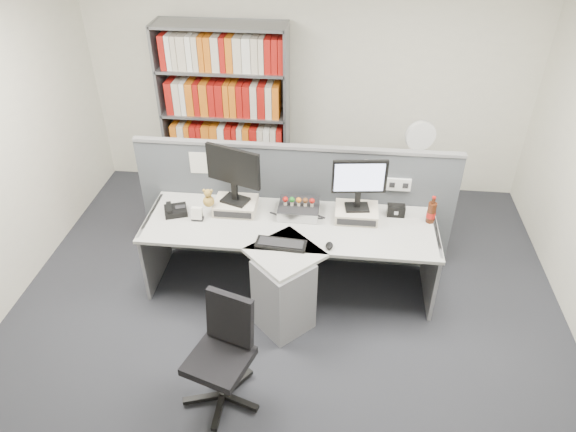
# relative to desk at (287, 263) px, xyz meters

# --- Properties ---
(ground) EXTENTS (5.50, 5.50, 0.00)m
(ground) POSITION_rel_desk_xyz_m (0.00, -0.60, -0.46)
(ground) COLOR #2F3137
(ground) RESTS_ON ground
(room_shell) EXTENTS (5.04, 5.54, 2.72)m
(room_shell) POSITION_rel_desk_xyz_m (0.00, -0.60, 1.33)
(room_shell) COLOR white
(room_shell) RESTS_ON ground
(partition) EXTENTS (3.00, 0.08, 1.27)m
(partition) POSITION_rel_desk_xyz_m (0.00, 0.65, 0.19)
(partition) COLOR #4E5259
(partition) RESTS_ON ground
(desk) EXTENTS (2.60, 1.20, 0.72)m
(desk) POSITION_rel_desk_xyz_m (0.00, 0.00, 0.00)
(desk) COLOR #B2B1AB
(desk) RESTS_ON ground
(monitor_riser_left) EXTENTS (0.38, 0.31, 0.10)m
(monitor_riser_left) POSITION_rel_desk_xyz_m (-0.52, 0.38, 0.31)
(monitor_riser_left) COLOR beige
(monitor_riser_left) RESTS_ON desk
(monitor_riser_right) EXTENTS (0.38, 0.31, 0.10)m
(monitor_riser_right) POSITION_rel_desk_xyz_m (0.58, 0.38, 0.31)
(monitor_riser_right) COLOR beige
(monitor_riser_right) RESTS_ON desk
(monitor_left) EXTENTS (0.50, 0.24, 0.53)m
(monitor_left) POSITION_rel_desk_xyz_m (-0.52, 0.38, 0.68)
(monitor_left) COLOR black
(monitor_left) RESTS_ON monitor_riser_left
(monitor_right) EXTENTS (0.47, 0.18, 0.48)m
(monitor_right) POSITION_rel_desk_xyz_m (0.58, 0.38, 0.65)
(monitor_right) COLOR black
(monitor_right) RESTS_ON monitor_riser_right
(desktop_pc) EXTENTS (0.36, 0.32, 0.10)m
(desktop_pc) POSITION_rel_desk_xyz_m (0.06, 0.39, 0.31)
(desktop_pc) COLOR black
(desktop_pc) RESTS_ON desk
(figurines) EXTENTS (0.29, 0.05, 0.09)m
(figurines) POSITION_rel_desk_xyz_m (0.06, 0.38, 0.41)
(figurines) COLOR beige
(figurines) RESTS_ON desktop_pc
(keyboard) EXTENTS (0.44, 0.19, 0.03)m
(keyboard) POSITION_rel_desk_xyz_m (-0.04, -0.09, 0.28)
(keyboard) COLOR black
(keyboard) RESTS_ON desk
(mouse) EXTENTS (0.06, 0.10, 0.04)m
(mouse) POSITION_rel_desk_xyz_m (0.36, -0.08, 0.28)
(mouse) COLOR black
(mouse) RESTS_ON desk
(desk_phone) EXTENTS (0.25, 0.24, 0.09)m
(desk_phone) POSITION_rel_desk_xyz_m (-1.06, 0.27, 0.30)
(desk_phone) COLOR black
(desk_phone) RESTS_ON desk
(desk_calendar) EXTENTS (0.10, 0.08, 0.13)m
(desk_calendar) POSITION_rel_desk_xyz_m (-0.83, 0.20, 0.32)
(desk_calendar) COLOR black
(desk_calendar) RESTS_ON desk
(plush_toy) EXTENTS (0.10, 0.10, 0.18)m
(plush_toy) POSITION_rel_desk_xyz_m (-0.74, 0.28, 0.44)
(plush_toy) COLOR #A78337
(plush_toy) RESTS_ON monitor_riser_left
(speaker) EXTENTS (0.16, 0.09, 0.11)m
(speaker) POSITION_rel_desk_xyz_m (0.94, 0.46, 0.32)
(speaker) COLOR black
(speaker) RESTS_ON desk
(cola_bottle) EXTENTS (0.08, 0.08, 0.26)m
(cola_bottle) POSITION_rel_desk_xyz_m (1.24, 0.39, 0.36)
(cola_bottle) COLOR #3F190A
(cola_bottle) RESTS_ON desk
(shelving_unit) EXTENTS (1.41, 0.40, 2.00)m
(shelving_unit) POSITION_rel_desk_xyz_m (-0.90, 1.85, 0.52)
(shelving_unit) COLOR slate
(shelving_unit) RESTS_ON ground
(filing_cabinet) EXTENTS (0.45, 0.61, 0.70)m
(filing_cabinet) POSITION_rel_desk_xyz_m (1.20, 1.40, -0.11)
(filing_cabinet) COLOR slate
(filing_cabinet) RESTS_ON ground
(desk_fan) EXTENTS (0.31, 0.19, 0.53)m
(desk_fan) POSITION_rel_desk_xyz_m (1.20, 1.40, 0.58)
(desk_fan) COLOR white
(desk_fan) RESTS_ON filing_cabinet
(office_chair) EXTENTS (0.59, 0.59, 0.88)m
(office_chair) POSITION_rel_desk_xyz_m (-0.35, -1.04, 0.02)
(office_chair) COLOR silver
(office_chair) RESTS_ON ground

